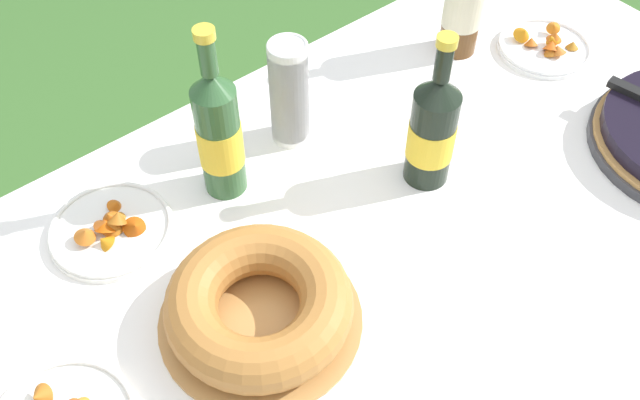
# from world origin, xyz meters

# --- Properties ---
(garden_table) EXTENTS (1.83, 1.04, 0.73)m
(garden_table) POSITION_xyz_m (0.00, 0.00, 0.67)
(garden_table) COLOR brown
(garden_table) RESTS_ON ground_plane
(tablecloth) EXTENTS (1.84, 1.05, 0.10)m
(tablecloth) POSITION_xyz_m (0.00, 0.00, 0.72)
(tablecloth) COLOR white
(tablecloth) RESTS_ON garden_table
(bundt_cake) EXTENTS (0.31, 0.31, 0.09)m
(bundt_cake) POSITION_xyz_m (-0.23, 0.03, 0.78)
(bundt_cake) COLOR #B78447
(bundt_cake) RESTS_ON tablecloth
(cup_stack) EXTENTS (0.07, 0.07, 0.21)m
(cup_stack) POSITION_xyz_m (0.05, 0.32, 0.84)
(cup_stack) COLOR white
(cup_stack) RESTS_ON tablecloth
(cider_bottle_green) EXTENTS (0.08, 0.08, 0.34)m
(cider_bottle_green) POSITION_xyz_m (-0.11, 0.30, 0.86)
(cider_bottle_green) COLOR #2D562D
(cider_bottle_green) RESTS_ON tablecloth
(juice_bottle_red) EXTENTS (0.08, 0.08, 0.31)m
(juice_bottle_red) POSITION_xyz_m (0.18, 0.09, 0.85)
(juice_bottle_red) COLOR black
(juice_bottle_red) RESTS_ON tablecloth
(snack_plate_left) EXTENTS (0.20, 0.20, 0.05)m
(snack_plate_left) POSITION_xyz_m (0.63, 0.19, 0.75)
(snack_plate_left) COLOR white
(snack_plate_left) RESTS_ON tablecloth
(snack_plate_right) EXTENTS (0.21, 0.21, 0.06)m
(snack_plate_right) POSITION_xyz_m (-0.33, 0.33, 0.75)
(snack_plate_right) COLOR white
(snack_plate_right) RESTS_ON tablecloth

